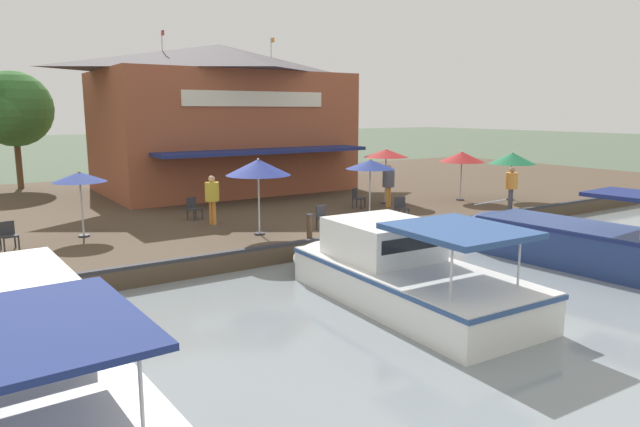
{
  "coord_description": "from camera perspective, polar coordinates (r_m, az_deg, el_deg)",
  "views": [
    {
      "loc": [
        14.84,
        -11.54,
        4.72
      ],
      "look_at": [
        -1.0,
        -1.09,
        1.3
      ],
      "focal_mm": 32.0,
      "sensor_mm": 36.0,
      "label": 1
    }
  ],
  "objects": [
    {
      "name": "cafe_chair_back_row_seat",
      "position": [
        19.54,
        -28.73,
        -1.81
      ],
      "size": [
        0.51,
        0.51,
        0.85
      ],
      "color": "#2D2D33",
      "rests_on": "quay_deck"
    },
    {
      "name": "quay_edge_fender",
      "position": [
        19.31,
        4.18,
        -1.98
      ],
      "size": [
        0.2,
        50.4,
        0.1
      ],
      "primitive_type": "cube",
      "color": "#2D2D33",
      "rests_on": "quay_deck"
    },
    {
      "name": "tree_downstream_bank",
      "position": [
        34.39,
        -28.5,
        9.0
      ],
      "size": [
        4.17,
        3.97,
        6.22
      ],
      "color": "brown",
      "rests_on": "quay_deck"
    },
    {
      "name": "patio_umbrella_mid_patio_right",
      "position": [
        25.71,
        6.63,
        5.99
      ],
      "size": [
        1.98,
        1.98,
        2.48
      ],
      "color": "#B7B7B7",
      "rests_on": "quay_deck"
    },
    {
      "name": "patio_umbrella_back_row",
      "position": [
        27.28,
        14.01,
        5.51
      ],
      "size": [
        2.06,
        2.06,
        2.31
      ],
      "color": "#B7B7B7",
      "rests_on": "quay_deck"
    },
    {
      "name": "ground_plane",
      "position": [
        19.38,
        4.34,
        -3.91
      ],
      "size": [
        220.0,
        220.0,
        0.0
      ],
      "primitive_type": "plane",
      "color": "#4C5B47"
    },
    {
      "name": "cafe_chair_facing_river",
      "position": [
        22.16,
        8.11,
        0.65
      ],
      "size": [
        0.55,
        0.55,
        0.85
      ],
      "color": "#2D2D33",
      "rests_on": "quay_deck"
    },
    {
      "name": "cafe_chair_mid_patio",
      "position": [
        22.43,
        -12.54,
        0.62
      ],
      "size": [
        0.55,
        0.55,
        0.85
      ],
      "color": "#2D2D33",
      "rests_on": "quay_deck"
    },
    {
      "name": "quay_deck",
      "position": [
        28.64,
        -9.24,
        1.21
      ],
      "size": [
        22.0,
        56.0,
        0.6
      ],
      "primitive_type": "cube",
      "color": "#4C3D2D",
      "rests_on": "ground"
    },
    {
      "name": "motorboat_mid_row",
      "position": [
        19.36,
        22.77,
        -2.37
      ],
      "size": [
        7.2,
        2.78,
        2.37
      ],
      "color": "navy",
      "rests_on": "river_water"
    },
    {
      "name": "person_at_quay_edge",
      "position": [
        21.16,
        -10.74,
        1.96
      ],
      "size": [
        0.51,
        0.51,
        1.81
      ],
      "color": "orange",
      "rests_on": "quay_deck"
    },
    {
      "name": "cafe_chair_under_first_umbrella",
      "position": [
        24.56,
        3.75,
        1.67
      ],
      "size": [
        0.6,
        0.6,
        0.85
      ],
      "color": "#2D2D33",
      "rests_on": "quay_deck"
    },
    {
      "name": "person_near_entrance",
      "position": [
        24.8,
        6.87,
        3.29
      ],
      "size": [
        0.52,
        0.52,
        1.83
      ],
      "color": "orange",
      "rests_on": "quay_deck"
    },
    {
      "name": "person_mid_patio",
      "position": [
        25.48,
        18.6,
        2.95
      ],
      "size": [
        0.51,
        0.51,
        1.79
      ],
      "color": "#4C4C56",
      "rests_on": "quay_deck"
    },
    {
      "name": "mooring_post",
      "position": [
        18.35,
        -1.06,
        -1.36
      ],
      "size": [
        0.22,
        0.22,
        0.86
      ],
      "color": "#473323",
      "rests_on": "quay_deck"
    },
    {
      "name": "patio_umbrella_by_entrance",
      "position": [
        19.06,
        -6.2,
        4.61
      ],
      "size": [
        2.17,
        2.17,
        2.59
      ],
      "color": "#B7B7B7",
      "rests_on": "quay_deck"
    },
    {
      "name": "motorboat_distant_upstream",
      "position": [
        14.61,
        7.14,
        -5.51
      ],
      "size": [
        7.76,
        3.09,
        2.17
      ],
      "color": "white",
      "rests_on": "river_water"
    },
    {
      "name": "waterfront_restaurant",
      "position": [
        30.74,
        -9.79,
        9.48
      ],
      "size": [
        9.9,
        12.63,
        8.03
      ],
      "color": "brown",
      "rests_on": "quay_deck"
    },
    {
      "name": "cafe_chair_far_corner_seat",
      "position": [
        19.99,
        0.33,
        -0.28
      ],
      "size": [
        0.5,
        0.5,
        0.85
      ],
      "color": "#2D2D33",
      "rests_on": "quay_deck"
    },
    {
      "name": "patio_umbrella_near_quay_edge",
      "position": [
        28.02,
        18.68,
        5.25
      ],
      "size": [
        2.13,
        2.13,
        2.26
      ],
      "color": "#B7B7B7",
      "rests_on": "quay_deck"
    },
    {
      "name": "patio_umbrella_far_corner",
      "position": [
        22.45,
        5.05,
        4.9
      ],
      "size": [
        1.93,
        1.93,
        2.28
      ],
      "color": "#B7B7B7",
      "rests_on": "quay_deck"
    },
    {
      "name": "patio_umbrella_mid_patio_left",
      "position": [
        20.24,
        -22.91,
        3.35
      ],
      "size": [
        1.72,
        1.72,
        2.2
      ],
      "color": "#B7B7B7",
      "rests_on": "quay_deck"
    }
  ]
}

